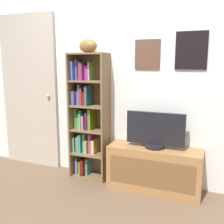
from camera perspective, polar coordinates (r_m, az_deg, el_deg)
The scene contains 6 objects.
back_wall at distance 3.15m, azimuth 2.08°, elevation 7.31°, with size 4.80×0.08×2.49m.
bookshelf at distance 3.26m, azimuth -5.51°, elevation -1.44°, with size 0.47×0.27×1.55m.
football at distance 3.15m, azimuth -5.30°, elevation 14.30°, with size 0.27×0.16×0.16m, color olive.
tv_stand at distance 3.06m, azimuth 9.25°, elevation -12.23°, with size 1.05×0.34×0.50m.
television at distance 2.92m, azimuth 9.51°, elevation -4.12°, with size 0.65×0.22×0.40m.
door at distance 3.79m, azimuth -17.72°, elevation 4.23°, with size 0.88×0.09×2.08m.
Camera 1 is at (1.06, -1.83, 1.43)m, focal length 41.46 mm.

